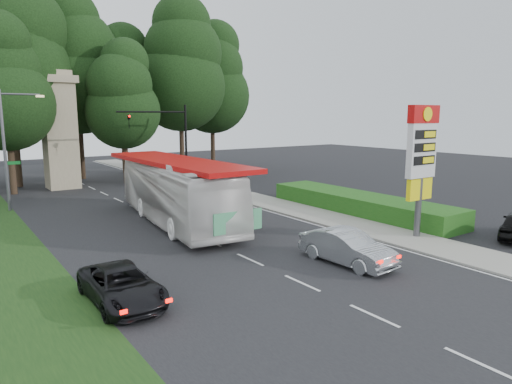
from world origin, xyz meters
TOP-DOWN VIEW (x-y plane):
  - ground at (0.00, 0.00)m, footprint 120.00×120.00m
  - road_surface at (0.00, 12.00)m, footprint 14.00×80.00m
  - sidewalk_right at (8.50, 12.00)m, footprint 3.00×80.00m
  - hedge at (11.50, 8.00)m, footprint 3.00×14.00m
  - gas_station_pylon at (9.20, 1.99)m, footprint 2.10×0.45m
  - traffic_signal_mast at (5.68, 24.00)m, footprint 6.10×0.35m
  - streetlight_signs at (-6.99, 22.01)m, footprint 2.75×0.98m
  - monument at (-2.00, 30.00)m, footprint 3.00×3.00m
  - tree_center_left at (-5.00, 33.00)m, footprint 10.08×10.08m
  - tree_center_right at (1.00, 35.00)m, footprint 9.24×9.24m
  - tree_east_near at (6.00, 37.00)m, footprint 8.12×8.12m
  - tree_east_mid at (11.00, 33.00)m, footprint 9.52×9.52m
  - tree_far_east at (16.00, 35.00)m, footprint 8.68×8.68m
  - tree_monument_left at (-6.00, 29.00)m, footprint 7.28×7.28m
  - tree_monument_right at (3.50, 29.50)m, footprint 6.72×6.72m
  - transit_bus at (0.50, 12.37)m, footprint 4.85×13.89m
  - sedan_silver at (3.14, 1.18)m, footprint 1.81×4.54m
  - suv_charcoal at (-6.20, 2.73)m, footprint 2.05×4.44m

SIDE VIEW (x-z plane):
  - ground at x=0.00m, z-range 0.00..0.00m
  - road_surface at x=0.00m, z-range 0.00..0.02m
  - sidewalk_right at x=8.50m, z-range 0.00..0.12m
  - hedge at x=11.50m, z-range 0.00..1.20m
  - suv_charcoal at x=-6.20m, z-range 0.00..1.23m
  - sedan_silver at x=3.14m, z-range 0.00..1.47m
  - transit_bus at x=0.50m, z-range 0.00..3.79m
  - streetlight_signs at x=-6.99m, z-range 0.44..8.44m
  - gas_station_pylon at x=9.20m, z-range 1.02..7.87m
  - traffic_signal_mast at x=5.68m, z-range 1.07..8.27m
  - monument at x=-2.00m, z-range 0.08..10.13m
  - tree_monument_right at x=3.50m, z-range 1.41..14.61m
  - tree_monument_left at x=-6.00m, z-range 1.53..15.83m
  - tree_east_near at x=6.00m, z-range 1.71..17.66m
  - tree_far_east at x=16.00m, z-range 1.83..18.88m
  - tree_center_right at x=1.00m, z-range 1.94..20.09m
  - tree_east_mid at x=11.00m, z-range 2.00..20.70m
  - tree_center_left at x=-5.00m, z-range 2.12..21.92m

